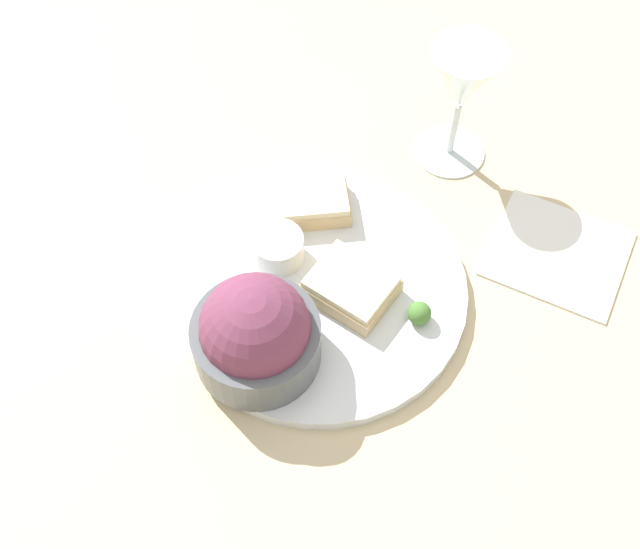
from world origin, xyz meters
TOP-DOWN VIEW (x-y plane):
  - ground_plane at (0.00, 0.00)m, footprint 4.00×4.00m
  - dinner_plate at (0.00, 0.00)m, footprint 0.29×0.29m
  - salad_bowl at (0.03, 0.09)m, footprint 0.12×0.12m
  - sauce_ramekin at (0.05, -0.02)m, footprint 0.05×0.05m
  - cheese_toast_near at (-0.03, -0.00)m, footprint 0.10×0.09m
  - cheese_toast_far at (0.04, -0.09)m, footprint 0.10×0.08m
  - wine_glass at (-0.08, -0.22)m, footprint 0.08×0.08m
  - garnish at (-0.10, 0.01)m, footprint 0.02×0.02m
  - napkin at (-0.22, -0.12)m, footprint 0.15×0.14m

SIDE VIEW (x-z plane):
  - ground_plane at x=0.00m, z-range 0.00..0.00m
  - napkin at x=-0.22m, z-range 0.00..0.01m
  - dinner_plate at x=0.00m, z-range 0.00..0.01m
  - garnish at x=-0.10m, z-range 0.01..0.04m
  - cheese_toast_far at x=0.04m, z-range 0.01..0.04m
  - cheese_toast_near at x=-0.03m, z-range 0.01..0.04m
  - sauce_ramekin at x=0.05m, z-range 0.02..0.05m
  - salad_bowl at x=0.03m, z-range 0.00..0.10m
  - wine_glass at x=-0.08m, z-range 0.03..0.17m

